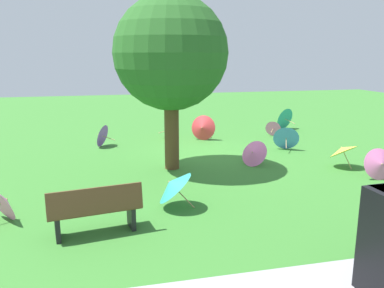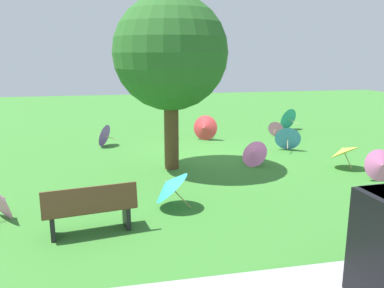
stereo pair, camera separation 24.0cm
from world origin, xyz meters
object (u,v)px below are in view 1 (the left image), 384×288
at_px(parasol_pink_1, 380,164).
at_px(parasol_blue_0, 286,137).
at_px(parasol_teal_0, 283,118).
at_px(parasol_teal_1, 172,185).
at_px(parasol_orange_1, 171,129).
at_px(parasol_pink_3, 273,128).
at_px(park_bench, 95,210).
at_px(parasol_red_0, 203,128).
at_px(shade_tree, 171,54).
at_px(parasol_yellow_1, 343,150).
at_px(parasol_purple_1, 100,135).
at_px(parasol_pink_0, 253,153).
at_px(parasol_pink_2, 4,201).

distance_m(parasol_pink_1, parasol_blue_0, 3.62).
xyz_separation_m(parasol_teal_0, parasol_teal_1, (6.13, 7.58, 0.03)).
bearing_deg(parasol_orange_1, parasol_pink_3, 174.09).
distance_m(park_bench, parasol_red_0, 8.03).
bearing_deg(parasol_orange_1, parasol_teal_0, -170.69).
relative_size(park_bench, parasol_pink_3, 2.55).
bearing_deg(parasol_orange_1, shade_tree, 80.29).
bearing_deg(parasol_yellow_1, park_bench, 22.61).
bearing_deg(parasol_red_0, shade_tree, 62.42).
bearing_deg(parasol_orange_1, parasol_blue_0, 142.97).
distance_m(parasol_pink_1, parasol_purple_1, 8.65).
distance_m(parasol_red_0, parasol_pink_3, 2.89).
bearing_deg(parasol_teal_0, parasol_pink_0, 56.19).
bearing_deg(park_bench, shade_tree, -118.37).
bearing_deg(parasol_red_0, parasol_pink_1, 119.83).
relative_size(park_bench, parasol_orange_1, 2.25).
bearing_deg(parasol_yellow_1, parasol_pink_0, -17.55).
relative_size(parasol_pink_2, parasol_pink_3, 1.37).
bearing_deg(parasol_red_0, parasol_orange_1, -28.09).
distance_m(park_bench, parasol_blue_0, 7.95).
relative_size(park_bench, parasol_pink_0, 1.75).
distance_m(park_bench, parasol_orange_1, 8.13).
height_order(parasol_teal_1, parasol_pink_2, parasol_teal_1).
relative_size(parasol_blue_0, parasol_red_0, 1.01).
xyz_separation_m(parasol_teal_0, parasol_red_0, (3.88, 1.38, 0.00)).
distance_m(parasol_pink_1, parasol_pink_3, 5.69).
height_order(parasol_teal_0, parasol_purple_1, parasol_teal_0).
height_order(parasol_pink_0, parasol_teal_1, parasol_teal_1).
relative_size(parasol_pink_1, parasol_blue_0, 0.88).
bearing_deg(shade_tree, parasol_pink_3, -142.84).
bearing_deg(parasol_teal_1, parasol_red_0, -110.02).
height_order(parasol_pink_1, parasol_purple_1, parasol_pink_1).
relative_size(parasol_pink_0, parasol_pink_1, 1.12).
bearing_deg(parasol_teal_1, park_bench, 30.66).
bearing_deg(parasol_pink_2, parasol_blue_0, -152.26).
xyz_separation_m(shade_tree, parasol_teal_1, (0.51, 2.86, -2.60)).
height_order(parasol_teal_0, parasol_pink_3, parasol_teal_0).
distance_m(parasol_pink_2, parasol_red_0, 8.19).
distance_m(parasol_yellow_1, parasol_purple_1, 7.73).
bearing_deg(parasol_pink_2, park_bench, 149.54).
relative_size(parasol_blue_0, parasol_pink_3, 1.48).
bearing_deg(parasol_pink_0, parasol_blue_0, -138.44).
height_order(shade_tree, parasol_pink_3, shade_tree).
distance_m(park_bench, parasol_teal_0, 11.42).
bearing_deg(parasol_teal_0, parasol_pink_1, 84.12).
bearing_deg(parasol_blue_0, parasol_pink_3, -104.05).
relative_size(shade_tree, parasol_pink_0, 4.91).
bearing_deg(shade_tree, parasol_purple_1, -58.81).
distance_m(shade_tree, parasol_orange_1, 4.83).
xyz_separation_m(parasol_pink_0, parasol_pink_1, (-2.61, 1.94, 0.04)).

